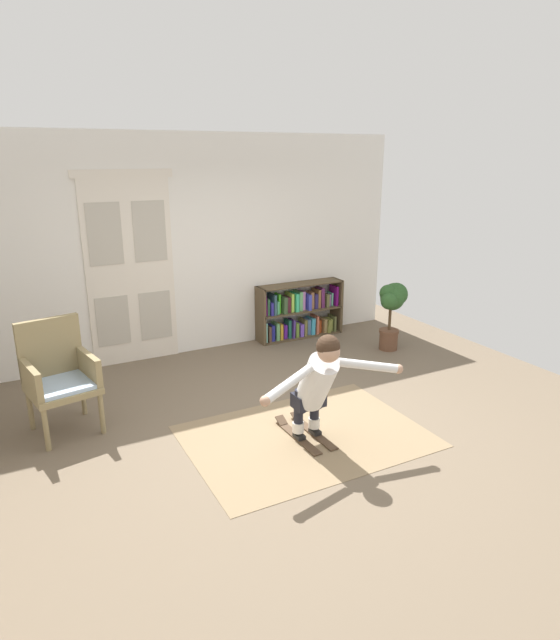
{
  "coord_description": "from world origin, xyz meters",
  "views": [
    {
      "loc": [
        -2.33,
        -4.24,
        2.62
      ],
      "look_at": [
        0.02,
        0.25,
        1.05
      ],
      "focal_mm": 30.16,
      "sensor_mm": 36.0,
      "label": 1
    }
  ],
  "objects_px": {
    "person_skier": "(318,380)",
    "wicker_chair": "(59,374)",
    "bookshelf": "(299,312)",
    "skis_pair": "(305,433)",
    "potted_plant": "(392,303)"
  },
  "relations": [
    {
      "from": "wicker_chair",
      "to": "potted_plant",
      "type": "relative_size",
      "value": 1.18
    },
    {
      "from": "bookshelf",
      "to": "skis_pair",
      "type": "distance_m",
      "value": 2.99
    },
    {
      "from": "wicker_chair",
      "to": "person_skier",
      "type": "xyz_separation_m",
      "value": [
        2.05,
        -1.45,
        0.08
      ]
    },
    {
      "from": "person_skier",
      "to": "potted_plant",
      "type": "bearing_deg",
      "value": 37.98
    },
    {
      "from": "wicker_chair",
      "to": "person_skier",
      "type": "bearing_deg",
      "value": -35.32
    },
    {
      "from": "skis_pair",
      "to": "person_skier",
      "type": "xyz_separation_m",
      "value": [
        0.01,
        -0.22,
        0.64
      ]
    },
    {
      "from": "skis_pair",
      "to": "wicker_chair",
      "type": "bearing_deg",
      "value": 148.84
    },
    {
      "from": "bookshelf",
      "to": "person_skier",
      "type": "xyz_separation_m",
      "value": [
        -1.41,
        -2.83,
        0.28
      ]
    },
    {
      "from": "bookshelf",
      "to": "wicker_chair",
      "type": "relative_size",
      "value": 1.21
    },
    {
      "from": "wicker_chair",
      "to": "person_skier",
      "type": "relative_size",
      "value": 0.75
    },
    {
      "from": "potted_plant",
      "to": "skis_pair",
      "type": "bearing_deg",
      "value": -145.58
    },
    {
      "from": "person_skier",
      "to": "wicker_chair",
      "type": "bearing_deg",
      "value": 144.68
    },
    {
      "from": "potted_plant",
      "to": "person_skier",
      "type": "bearing_deg",
      "value": -142.02
    },
    {
      "from": "wicker_chair",
      "to": "potted_plant",
      "type": "bearing_deg",
      "value": 4.52
    },
    {
      "from": "potted_plant",
      "to": "skis_pair",
      "type": "relative_size",
      "value": 1.23
    }
  ]
}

